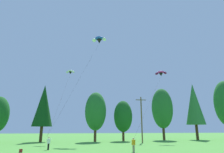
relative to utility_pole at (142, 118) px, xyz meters
name	(u,v)px	position (x,y,z in m)	size (l,w,h in m)	color
treeline_tree_d	(44,105)	(-20.38, 5.81, 2.83)	(4.29, 4.29, 12.21)	#472D19
treeline_tree_e	(96,111)	(-8.97, 5.24, 1.70)	(4.71, 4.71, 10.77)	#472D19
treeline_tree_f	(123,116)	(-2.47, 6.34, 0.69)	(4.26, 4.26, 9.10)	#472D19
treeline_tree_g	(162,108)	(8.28, 8.68, 2.95)	(5.26, 5.26, 12.82)	#472D19
treeline_tree_h	(194,104)	(16.87, 8.08, 4.15)	(4.75, 4.75, 14.31)	#472D19
utility_pole	(142,118)	(0.00, 0.00, 0.00)	(2.20, 0.26, 9.11)	brown
kite_flyer_near	(49,142)	(-16.41, -10.83, -3.82)	(0.71, 0.73, 1.69)	black
kite_flyer_mid	(134,144)	(-5.88, -15.13, -3.83)	(0.45, 0.59, 1.69)	gray
parafoil_kite_high_blue_white	(99,40)	(-8.51, 4.58, 18.80)	(10.03, 16.42, 22.91)	blue
parafoil_kite_mid_magenta	(161,73)	(6.06, 2.99, 10.52)	(13.46, 19.21, 14.84)	#D12893
parafoil_kite_far_white	(70,72)	(-14.92, 4.02, 10.19)	(2.84, 15.32, 13.94)	white
backpack	(21,151)	(-19.23, -13.18, -4.62)	(0.32, 0.24, 0.40)	maroon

